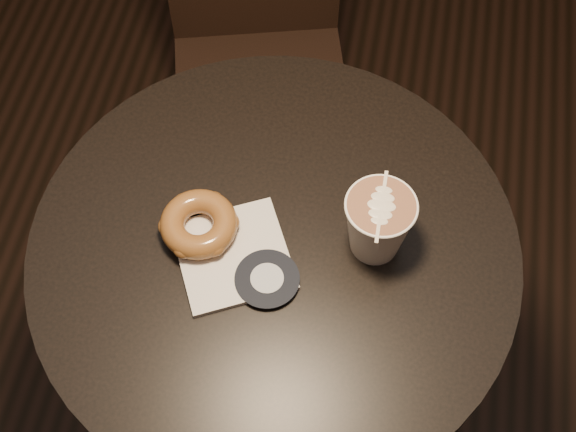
{
  "coord_description": "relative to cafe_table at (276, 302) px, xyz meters",
  "views": [
    {
      "loc": [
        0.11,
        -0.52,
        1.75
      ],
      "look_at": [
        0.01,
        0.03,
        0.79
      ],
      "focal_mm": 50.0,
      "sensor_mm": 36.0,
      "label": 1
    }
  ],
  "objects": [
    {
      "name": "latte_cup",
      "position": [
        0.14,
        0.03,
        0.25
      ],
      "size": [
        0.1,
        0.1,
        0.11
      ],
      "primitive_type": null,
      "color": "white",
      "rests_on": "cafe_table"
    },
    {
      "name": "cafe_table",
      "position": [
        0.0,
        0.0,
        0.0
      ],
      "size": [
        0.7,
        0.7,
        0.75
      ],
      "color": "black",
      "rests_on": "ground"
    },
    {
      "name": "doughnut",
      "position": [
        -0.11,
        0.0,
        0.23
      ],
      "size": [
        0.11,
        0.11,
        0.04
      ],
      "primitive_type": "torus",
      "color": "brown",
      "rests_on": "pastry_bag"
    },
    {
      "name": "pastry_bag",
      "position": [
        -0.05,
        -0.03,
        0.2
      ],
      "size": [
        0.2,
        0.2,
        0.01
      ],
      "primitive_type": "cube",
      "rotation": [
        0.0,
        0.0,
        0.47
      ],
      "color": "silver",
      "rests_on": "cafe_table"
    },
    {
      "name": "chair",
      "position": [
        -0.16,
        0.62,
        -0.04
      ],
      "size": [
        0.44,
        0.44,
        0.91
      ],
      "rotation": [
        0.0,
        0.0,
        0.27
      ],
      "color": "black",
      "rests_on": "ground"
    }
  ]
}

